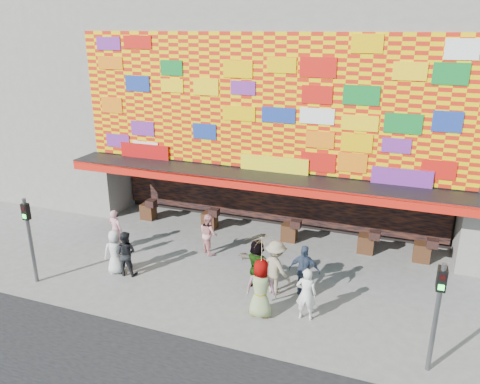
# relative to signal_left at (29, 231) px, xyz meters

# --- Properties ---
(ground) EXTENTS (90.00, 90.00, 0.00)m
(ground) POSITION_rel_signal_left_xyz_m (6.20, 1.50, -1.86)
(ground) COLOR slate
(ground) RESTS_ON ground
(shop_building) EXTENTS (15.20, 9.40, 10.00)m
(shop_building) POSITION_rel_signal_left_xyz_m (6.20, 9.68, 3.37)
(shop_building) COLOR gray
(shop_building) RESTS_ON ground
(neighbor_left) EXTENTS (11.00, 8.00, 12.00)m
(neighbor_left) POSITION_rel_signal_left_xyz_m (-6.80, 9.50, 4.14)
(neighbor_left) COLOR gray
(neighbor_left) RESTS_ON ground
(signal_left) EXTENTS (0.22, 0.20, 3.00)m
(signal_left) POSITION_rel_signal_left_xyz_m (0.00, 0.00, 0.00)
(signal_left) COLOR #59595B
(signal_left) RESTS_ON ground
(signal_right) EXTENTS (0.22, 0.20, 3.00)m
(signal_right) POSITION_rel_signal_left_xyz_m (12.40, 0.00, 0.00)
(signal_right) COLOR #59595B
(signal_right) RESTS_ON ground
(ped_a) EXTENTS (0.93, 0.86, 1.60)m
(ped_a) POSITION_rel_signal_left_xyz_m (2.20, 1.47, -1.06)
(ped_a) COLOR silver
(ped_a) RESTS_ON ground
(ped_b) EXTENTS (0.63, 0.46, 1.60)m
(ped_b) POSITION_rel_signal_left_xyz_m (1.11, 3.07, -1.06)
(ped_b) COLOR pink
(ped_b) RESTS_ON ground
(ped_c) EXTENTS (0.86, 0.72, 1.60)m
(ped_c) POSITION_rel_signal_left_xyz_m (2.59, 1.49, -1.06)
(ped_c) COLOR black
(ped_c) RESTS_ON ground
(ped_d) EXTENTS (1.36, 1.15, 1.83)m
(ped_d) POSITION_rel_signal_left_xyz_m (7.78, 2.12, -0.95)
(ped_d) COLOR gray
(ped_d) RESTS_ON ground
(ped_e) EXTENTS (1.02, 0.46, 1.71)m
(ped_e) POSITION_rel_signal_left_xyz_m (8.65, 2.37, -1.01)
(ped_e) COLOR #364560
(ped_e) RESTS_ON ground
(ped_f) EXTENTS (1.64, 0.79, 1.70)m
(ped_f) POSITION_rel_signal_left_xyz_m (7.10, 2.29, -1.01)
(ped_f) COLOR gray
(ped_f) RESTS_ON ground
(ped_g) EXTENTS (0.96, 0.68, 1.83)m
(ped_g) POSITION_rel_signal_left_xyz_m (7.72, 0.76, -0.94)
(ped_g) COLOR gray
(ped_g) RESTS_ON ground
(ped_h) EXTENTS (0.64, 0.45, 1.65)m
(ped_h) POSITION_rel_signal_left_xyz_m (9.01, 1.08, -1.04)
(ped_h) COLOR white
(ped_h) RESTS_ON ground
(ped_i) EXTENTS (0.97, 0.95, 1.58)m
(ped_i) POSITION_rel_signal_left_xyz_m (4.61, 4.00, -1.07)
(ped_i) COLOR pink
(ped_i) RESTS_ON ground
(parasol) EXTENTS (1.01, 1.03, 1.86)m
(parasol) POSITION_rel_signal_left_xyz_m (7.72, 0.76, 0.29)
(parasol) COLOR beige
(parasol) RESTS_ON ground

